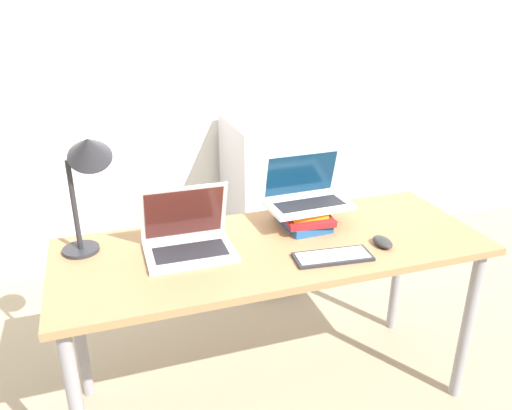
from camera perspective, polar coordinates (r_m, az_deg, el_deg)
The scene contains 9 objects.
wall_back at distance 3.21m, azimuth -7.18°, elevation 16.50°, with size 8.00×0.05×2.70m.
desk at distance 2.05m, azimuth 2.00°, elevation -6.56°, with size 1.72×0.65×0.78m.
laptop_left at distance 1.96m, azimuth -7.79°, elevation -3.79°, with size 0.34×0.27×0.26m.
book_stack at distance 2.17m, azimuth 5.43°, elevation -1.25°, with size 0.22×0.28×0.09m.
laptop_on_books at distance 2.16m, azimuth 5.71°, elevation 1.25°, with size 0.36×0.23×0.23m.
wireless_keyboard at distance 1.93m, azimuth 8.76°, elevation -5.85°, with size 0.31×0.14×0.01m.
mouse at distance 2.06m, azimuth 14.27°, elevation -4.10°, with size 0.06×0.11×0.03m.
desk_lamp at distance 1.90m, azimuth -18.74°, elevation 4.73°, with size 0.23×0.20×0.51m.
mini_fridge at distance 3.19m, azimuth 2.19°, elevation 0.88°, with size 0.58×0.60×1.00m.
Camera 1 is at (-0.63, -1.35, 1.71)m, focal length 35.00 mm.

